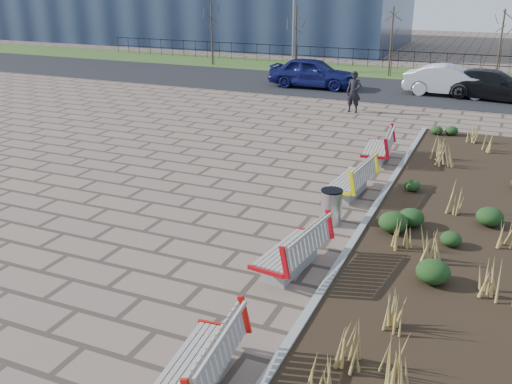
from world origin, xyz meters
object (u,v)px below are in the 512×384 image
at_px(bench_a, 194,360).
at_px(car_blue, 312,73).
at_px(bench_d, 377,146).
at_px(bench_b, 290,247).
at_px(pedestrian, 354,92).
at_px(lamp_west, 293,22).
at_px(bench_c, 350,178).
at_px(litter_bin, 331,207).
at_px(car_silver, 451,81).
at_px(car_black, 493,85).

relative_size(bench_a, car_blue, 0.45).
xyz_separation_m(bench_a, bench_d, (0.00, 12.09, 0.00)).
height_order(bench_b, bench_d, same).
xyz_separation_m(pedestrian, car_blue, (-3.56, 4.98, -0.09)).
bearing_deg(lamp_west, bench_c, -65.75).
bearing_deg(bench_b, bench_a, -82.77).
bearing_deg(bench_c, pedestrian, 108.55).
distance_m(bench_a, litter_bin, 6.58).
height_order(bench_a, pedestrian, pedestrian).
height_order(car_silver, lamp_west, lamp_west).
bearing_deg(car_black, bench_c, 176.04).
distance_m(bench_c, bench_d, 3.41).
relative_size(bench_a, bench_c, 1.00).
xyz_separation_m(car_blue, car_black, (9.10, 0.48, -0.09)).
distance_m(bench_d, car_silver, 12.34).
bearing_deg(litter_bin, car_black, 80.61).
height_order(bench_b, car_blue, car_blue).
distance_m(car_black, lamp_west, 13.01).
relative_size(pedestrian, car_silver, 0.40).
relative_size(car_blue, car_silver, 1.02).
relative_size(bench_a, bench_d, 1.00).
bearing_deg(bench_a, lamp_west, 102.29).
relative_size(bench_d, pedestrian, 1.16).
distance_m(bench_a, lamp_west, 30.15).
distance_m(litter_bin, car_silver, 17.84).
bearing_deg(pedestrian, bench_d, -68.10).
bearing_deg(bench_a, car_black, 77.76).
height_order(bench_c, bench_d, same).
bearing_deg(litter_bin, bench_c, 92.67).
height_order(bench_c, lamp_west, lamp_west).
bearing_deg(car_black, lamp_west, 76.92).
bearing_deg(car_silver, car_blue, 96.43).
xyz_separation_m(pedestrian, car_silver, (3.55, 5.58, -0.13)).
bearing_deg(car_blue, bench_a, -165.97).
distance_m(bench_a, car_silver, 24.41).
relative_size(bench_b, lamp_west, 0.35).
xyz_separation_m(bench_b, bench_c, (0.00, 4.70, 0.00)).
relative_size(litter_bin, lamp_west, 0.14).
bearing_deg(car_silver, bench_b, 178.72).
distance_m(bench_d, lamp_west, 19.03).
distance_m(bench_c, pedestrian, 10.45).
bearing_deg(car_blue, car_black, -87.31).
height_order(bench_d, car_black, car_black).
bearing_deg(bench_d, lamp_west, 113.11).
relative_size(bench_a, pedestrian, 1.16).
bearing_deg(car_black, bench_b, 178.54).
relative_size(bench_b, bench_c, 1.00).
height_order(bench_d, pedestrian, pedestrian).
distance_m(pedestrian, lamp_west, 11.98).
relative_size(bench_a, lamp_west, 0.35).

